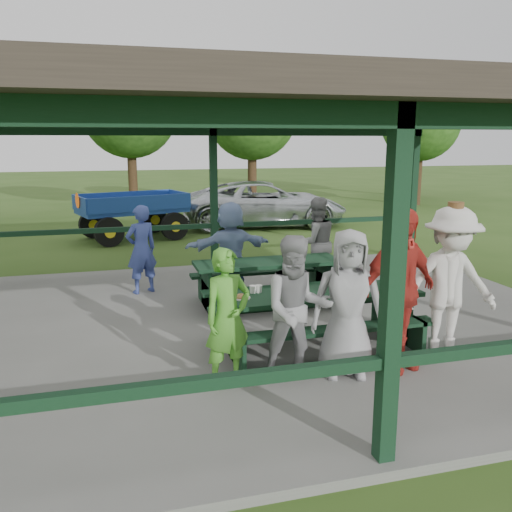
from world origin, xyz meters
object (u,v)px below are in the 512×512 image
object	(u,v)px
picnic_table_near	(318,312)
spectator_lblue	(230,249)
contestant_green	(228,318)
spectator_blue	(141,249)
picnic_table_far	(268,277)
pickup_truck	(264,204)
contestant_grey_mid	(348,303)
contestant_red	(398,290)
contestant_white_fedora	(450,284)
contestant_grey_left	(297,310)
spectator_grey	(316,243)
farm_trailer	(133,215)

from	to	relation	value
picnic_table_near	spectator_lblue	bearing A→B (deg)	102.05
contestant_green	spectator_lblue	xyz separation A→B (m)	(0.82, 3.50, 0.05)
picnic_table_near	spectator_blue	world-z (taller)	spectator_blue
picnic_table_far	spectator_blue	bearing A→B (deg)	146.92
picnic_table_near	pickup_truck	xyz separation A→B (m)	(2.36, 10.66, 0.17)
picnic_table_near	picnic_table_far	bearing A→B (deg)	92.87
contestant_grey_mid	contestant_red	distance (m)	0.66
contestant_green	contestant_white_fedora	xyz separation A→B (m)	(2.84, 0.03, 0.18)
picnic_table_near	pickup_truck	size ratio (longest dim) A/B	0.51
contestant_grey_left	spectator_grey	xyz separation A→B (m)	(1.70, 3.73, 0.00)
spectator_lblue	spectator_blue	size ratio (longest dim) A/B	1.05
spectator_blue	picnic_table_near	bearing A→B (deg)	99.87
contestant_red	spectator_lblue	world-z (taller)	contestant_red
contestant_green	contestant_grey_mid	distance (m)	1.41
contestant_grey_mid	contestant_white_fedora	xyz separation A→B (m)	(1.44, 0.13, 0.10)
contestant_green	spectator_grey	size ratio (longest dim) A/B	0.93
pickup_truck	spectator_grey	bearing A→B (deg)	177.15
spectator_lblue	spectator_grey	xyz separation A→B (m)	(1.65, 0.13, 0.01)
spectator_grey	contestant_green	bearing A→B (deg)	51.24
picnic_table_near	contestant_red	world-z (taller)	contestant_red
contestant_grey_mid	contestant_white_fedora	world-z (taller)	contestant_white_fedora
pickup_truck	spectator_blue	bearing A→B (deg)	155.41
contestant_grey_left	spectator_blue	distance (m)	4.44
picnic_table_near	contestant_red	bearing A→B (deg)	-54.41
farm_trailer	contestant_red	bearing A→B (deg)	-92.47
pickup_truck	farm_trailer	world-z (taller)	pickup_truck
spectator_grey	spectator_lblue	bearing A→B (deg)	-0.02
picnic_table_near	picnic_table_far	size ratio (longest dim) A/B	1.12
spectator_blue	contestant_green	bearing A→B (deg)	77.00
picnic_table_near	spectator_blue	bearing A→B (deg)	122.29
contestant_grey_mid	pickup_truck	size ratio (longest dim) A/B	0.32
contestant_white_fedora	contestant_green	bearing A→B (deg)	-174.82
farm_trailer	spectator_grey	bearing A→B (deg)	-81.95
pickup_truck	contestant_grey_mid	bearing A→B (deg)	174.92
picnic_table_near	spectator_blue	distance (m)	3.90
contestant_grey_mid	spectator_grey	distance (m)	3.88
picnic_table_far	contestant_red	bearing A→B (deg)	-75.58
spectator_lblue	pickup_truck	xyz separation A→B (m)	(2.94, 7.96, -0.19)
contestant_grey_left	spectator_blue	size ratio (longest dim) A/B	1.06
picnic_table_near	farm_trailer	bearing A→B (deg)	101.59
farm_trailer	picnic_table_near	bearing A→B (deg)	-94.90
spectator_lblue	contestant_white_fedora	bearing A→B (deg)	113.50
picnic_table_near	farm_trailer	distance (m)	9.62
spectator_grey	pickup_truck	xyz separation A→B (m)	(1.28, 7.83, -0.20)
contestant_grey_left	farm_trailer	bearing A→B (deg)	104.03
spectator_lblue	contestant_grey_left	bearing A→B (deg)	82.70
contestant_green	picnic_table_far	bearing A→B (deg)	46.06
contestant_green	contestant_red	bearing A→B (deg)	-21.96
picnic_table_near	contestant_green	xyz separation A→B (m)	(-1.40, -0.80, 0.31)
spectator_blue	contestant_white_fedora	bearing A→B (deg)	108.49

